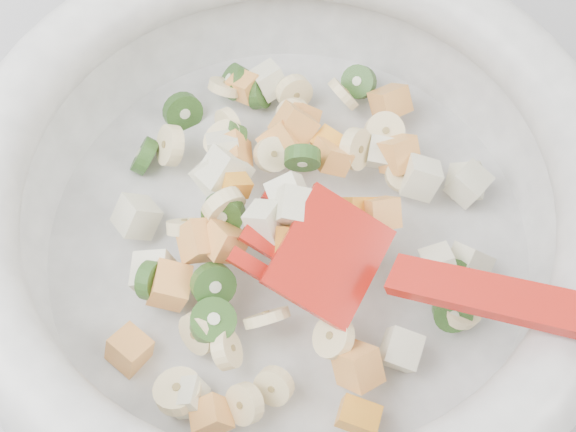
# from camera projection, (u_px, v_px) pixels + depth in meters

# --- Properties ---
(counter) EXTENTS (2.00, 0.60, 0.90)m
(counter) POSITION_uv_depth(u_px,v_px,m) (144.00, 356.00, 0.97)
(counter) COLOR #A9A9AE
(counter) RESTS_ON ground
(mixing_bowl) EXTENTS (0.47, 0.40, 0.16)m
(mixing_bowl) POSITION_uv_depth(u_px,v_px,m) (289.00, 206.00, 0.48)
(mixing_bowl) COLOR silver
(mixing_bowl) RESTS_ON counter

